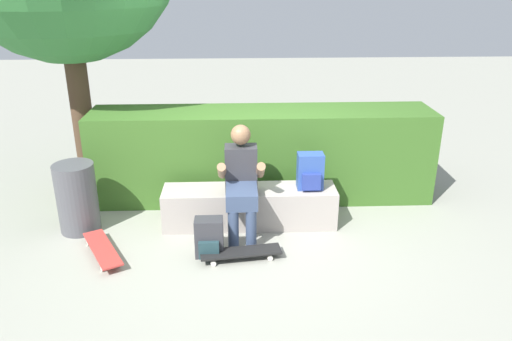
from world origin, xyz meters
TOP-DOWN VIEW (x-y plane):
  - ground_plane at (0.00, 0.00)m, footprint 24.00×24.00m
  - bench_main at (0.00, 0.34)m, footprint 1.91×0.44m
  - person_skater at (-0.09, 0.13)m, footprint 0.49×0.62m
  - skateboard_near_person at (-0.11, -0.40)m, footprint 0.82×0.31m
  - skateboard_beside_bench at (-1.49, -0.27)m, footprint 0.56×0.80m
  - backpack_on_bench at (0.66, 0.33)m, footprint 0.28×0.23m
  - backpack_on_ground at (-0.42, -0.31)m, footprint 0.28×0.23m
  - hedge_row at (0.18, 1.11)m, footprint 4.12×0.75m
  - trash_bin at (-1.86, 0.29)m, footprint 0.43×0.43m

SIDE VIEW (x-z plane):
  - ground_plane at x=0.00m, z-range 0.00..0.00m
  - skateboard_near_person at x=-0.11m, z-range 0.03..0.12m
  - skateboard_beside_bench at x=-1.49m, z-range 0.03..0.12m
  - backpack_on_ground at x=-0.42m, z-range -0.01..0.39m
  - bench_main at x=0.00m, z-range 0.00..0.43m
  - trash_bin at x=-1.86m, z-range 0.00..0.77m
  - hedge_row at x=0.18m, z-range 0.00..1.11m
  - backpack_on_bench at x=0.66m, z-range 0.43..0.83m
  - person_skater at x=-0.09m, z-range 0.04..1.23m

